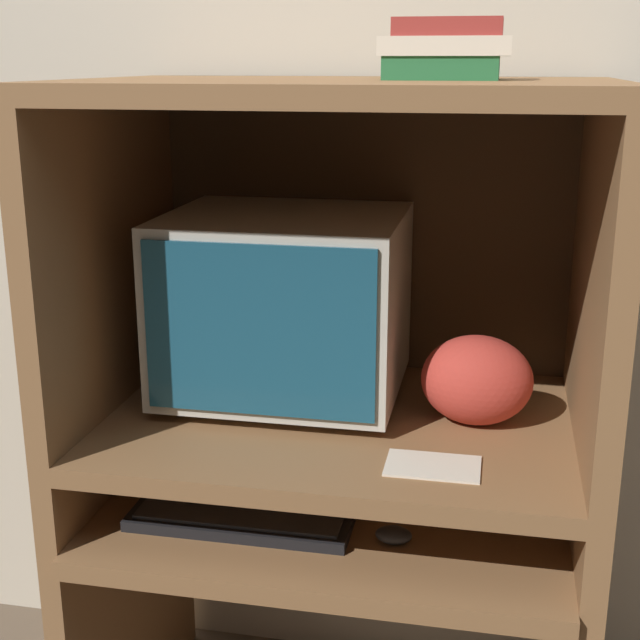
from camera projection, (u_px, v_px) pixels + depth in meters
The scene contains 10 objects.
wall_back at pixel (373, 120), 1.90m from camera, with size 6.00×0.06×2.60m.
desk_base at pixel (334, 606), 1.76m from camera, with size 0.94×0.66×0.61m.
desk_monitor_shelf at pixel (339, 433), 1.70m from camera, with size 0.94×0.64×0.16m.
hutch_upper at pixel (344, 199), 1.60m from camera, with size 0.94×0.64×0.61m.
crt_monitor at pixel (285, 304), 1.74m from camera, with size 0.45×0.41×0.37m.
keyboard at pixel (241, 517), 1.61m from camera, with size 0.40×0.15×0.03m.
mouse at pixel (394, 535), 1.55m from camera, with size 0.06×0.04×0.03m.
snack_bag at pixel (477, 380), 1.63m from camera, with size 0.20×0.15×0.17m.
book_stack at pixel (445, 51), 1.48m from camera, with size 0.21×0.17×0.10m.
paper_card at pixel (433, 466), 1.47m from camera, with size 0.16×0.10×0.00m.
Camera 1 is at (0.27, -1.22, 1.42)m, focal length 50.00 mm.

